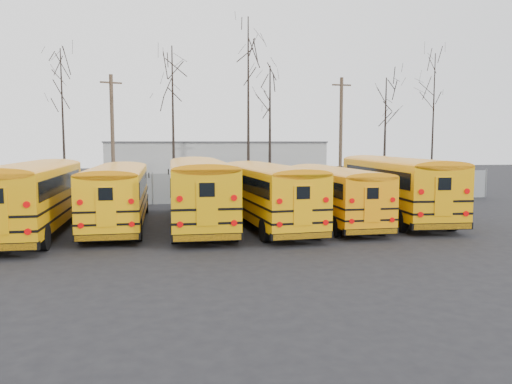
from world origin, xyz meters
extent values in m
plane|color=black|center=(0.00, 0.00, 0.00)|extent=(120.00, 120.00, 0.00)
cube|color=gray|center=(0.00, 12.00, 1.00)|extent=(40.00, 0.04, 2.00)
cube|color=#B1B2AC|center=(2.00, 32.00, 2.00)|extent=(22.00, 8.00, 4.00)
cylinder|color=black|center=(-7.59, -1.58, 0.52)|extent=(0.30, 1.04, 1.04)
cylinder|color=black|center=(-10.04, 7.13, 0.52)|extent=(0.30, 1.04, 1.04)
cylinder|color=black|center=(-7.69, 7.16, 0.52)|extent=(0.30, 1.04, 1.04)
cube|color=orange|center=(-8.81, 1.79, 1.74)|extent=(2.71, 9.70, 2.44)
cube|color=orange|center=(-8.87, 7.51, 1.04)|extent=(2.36, 1.79, 1.04)
cube|color=black|center=(-8.81, 1.58, 2.29)|extent=(2.74, 8.66, 0.73)
cube|color=black|center=(-8.82, 2.67, 0.99)|extent=(2.76, 11.49, 0.09)
cube|color=black|center=(-8.82, 2.67, 1.51)|extent=(2.76, 11.49, 0.09)
cube|color=black|center=(-8.88, 8.34, 0.47)|extent=(2.50, 0.24, 0.27)
cylinder|color=#B20505|center=(-7.76, -3.06, 0.99)|extent=(0.23, 0.04, 0.23)
cylinder|color=#B20505|center=(-7.76, -3.06, 1.92)|extent=(0.23, 0.04, 0.23)
cylinder|color=black|center=(-6.44, -0.30, 0.49)|extent=(0.28, 0.98, 0.98)
cylinder|color=black|center=(-4.24, -0.29, 0.49)|extent=(0.28, 0.98, 0.98)
cylinder|color=black|center=(-6.50, 7.89, 0.49)|extent=(0.28, 0.98, 0.98)
cylinder|color=black|center=(-4.30, 7.91, 0.49)|extent=(0.28, 0.98, 0.98)
cube|color=#F8AA08|center=(-5.36, 2.88, 1.63)|extent=(2.51, 9.09, 2.29)
cube|color=#F8AA08|center=(-5.40, 8.24, 0.98)|extent=(2.21, 1.67, 0.98)
cube|color=black|center=(-5.36, 2.68, 2.15)|extent=(2.54, 8.12, 0.68)
cube|color=black|center=(-5.37, 3.71, 0.93)|extent=(2.55, 10.77, 0.09)
cube|color=black|center=(-5.37, 3.71, 1.42)|extent=(2.55, 10.77, 0.09)
cube|color=black|center=(-5.33, -1.56, 0.44)|extent=(2.50, 0.23, 0.27)
cube|color=black|center=(-5.41, 9.02, 0.44)|extent=(2.34, 0.21, 0.25)
cube|color=#F8AA08|center=(-5.33, -1.67, 1.61)|extent=(0.73, 0.04, 1.51)
cylinder|color=#B20505|center=(-6.26, -1.69, 0.93)|extent=(0.21, 0.04, 0.21)
cylinder|color=#B20505|center=(-4.40, -1.68, 0.93)|extent=(0.21, 0.04, 0.21)
cylinder|color=#B20505|center=(-6.26, -1.69, 1.81)|extent=(0.21, 0.04, 0.21)
cylinder|color=#B20505|center=(-4.40, -1.68, 1.81)|extent=(0.21, 0.04, 0.21)
cylinder|color=black|center=(-2.78, -1.05, 0.53)|extent=(0.30, 1.06, 1.06)
cylinder|color=black|center=(-0.39, -1.06, 0.53)|extent=(0.30, 1.06, 1.06)
cylinder|color=black|center=(-2.73, 7.85, 0.53)|extent=(0.30, 1.06, 1.06)
cylinder|color=black|center=(-0.33, 7.84, 0.53)|extent=(0.30, 1.06, 1.06)
cube|color=#DD9B07|center=(-1.56, 2.39, 1.78)|extent=(2.71, 9.87, 2.49)
cube|color=#DD9B07|center=(-1.53, 8.22, 1.06)|extent=(2.40, 1.82, 1.06)
cube|color=black|center=(-1.56, 2.18, 2.33)|extent=(2.75, 8.81, 0.74)
cube|color=black|center=(-1.56, 3.29, 1.01)|extent=(2.76, 11.70, 0.10)
cube|color=black|center=(-1.56, 3.29, 1.54)|extent=(2.76, 11.70, 0.10)
cube|color=black|center=(-1.60, -2.43, 0.48)|extent=(2.71, 0.25, 0.30)
cube|color=black|center=(-1.52, 9.06, 0.48)|extent=(2.54, 0.23, 0.28)
cube|color=#DD9B07|center=(-1.60, -2.55, 1.75)|extent=(0.80, 0.05, 1.64)
cylinder|color=#B20505|center=(-2.60, -2.55, 1.01)|extent=(0.23, 0.04, 0.23)
cylinder|color=#B20505|center=(-0.59, -2.57, 1.01)|extent=(0.23, 0.04, 0.23)
cylinder|color=#B20505|center=(-2.60, -2.55, 1.96)|extent=(0.23, 0.04, 0.23)
cylinder|color=#B20505|center=(-0.59, -2.57, 1.96)|extent=(0.23, 0.04, 0.23)
cylinder|color=black|center=(0.82, -1.42, 0.49)|extent=(0.36, 1.01, 0.99)
cylinder|color=black|center=(3.04, -1.24, 0.49)|extent=(0.36, 1.01, 0.99)
cylinder|color=black|center=(0.15, 6.84, 0.49)|extent=(0.36, 1.01, 0.99)
cylinder|color=black|center=(2.37, 7.02, 0.49)|extent=(0.36, 1.01, 0.99)
cube|color=#EE9F07|center=(1.67, 1.87, 1.65)|extent=(3.21, 9.35, 2.32)
cube|color=#EE9F07|center=(1.23, 7.28, 0.99)|extent=(2.35, 1.85, 0.99)
cube|color=black|center=(1.69, 1.67, 2.17)|extent=(3.16, 8.37, 0.69)
cube|color=black|center=(1.60, 2.70, 0.94)|extent=(3.37, 11.04, 0.09)
cube|color=black|center=(1.60, 2.70, 1.43)|extent=(3.37, 11.04, 0.09)
cube|color=black|center=(2.04, -2.61, 0.44)|extent=(2.54, 0.42, 0.28)
cube|color=black|center=(1.16, 8.06, 0.44)|extent=(2.38, 0.39, 0.26)
cube|color=#EE9F07|center=(2.04, -2.71, 1.63)|extent=(0.74, 0.10, 1.53)
cylinder|color=#B20505|center=(1.11, -2.80, 0.94)|extent=(0.22, 0.06, 0.22)
cylinder|color=#B20505|center=(2.98, -2.65, 0.94)|extent=(0.22, 0.06, 0.22)
cylinder|color=#B20505|center=(1.11, -2.80, 1.83)|extent=(0.22, 0.06, 0.22)
cylinder|color=#B20505|center=(2.98, -2.65, 1.83)|extent=(0.22, 0.06, 0.22)
cylinder|color=black|center=(4.03, -0.85, 0.46)|extent=(0.28, 0.93, 0.92)
cylinder|color=black|center=(6.12, -0.81, 0.46)|extent=(0.28, 0.93, 0.92)
cylinder|color=black|center=(3.87, 6.89, 0.46)|extent=(0.28, 0.93, 0.92)
cylinder|color=black|center=(5.95, 6.94, 0.46)|extent=(0.28, 0.93, 0.92)
cube|color=orange|center=(5.01, 2.17, 1.55)|extent=(2.49, 8.63, 2.17)
cube|color=orange|center=(4.90, 7.24, 0.92)|extent=(2.11, 1.61, 0.92)
cube|color=black|center=(5.01, 1.98, 2.03)|extent=(2.50, 7.70, 0.65)
cube|color=black|center=(4.99, 2.95, 0.88)|extent=(2.55, 10.21, 0.08)
cube|color=black|center=(4.99, 2.95, 1.34)|extent=(2.55, 10.21, 0.08)
cube|color=black|center=(5.10, -2.03, 0.42)|extent=(2.37, 0.25, 0.26)
cube|color=black|center=(4.89, 7.98, 0.42)|extent=(2.22, 0.23, 0.24)
cube|color=orange|center=(5.10, -2.13, 1.52)|extent=(0.69, 0.05, 1.43)
cylinder|color=#B20505|center=(4.22, -2.16, 0.88)|extent=(0.20, 0.04, 0.20)
cylinder|color=#B20505|center=(5.98, -2.12, 0.88)|extent=(0.20, 0.04, 0.20)
cylinder|color=#B20505|center=(4.22, -2.16, 1.71)|extent=(0.20, 0.04, 0.20)
cylinder|color=#B20505|center=(5.98, -2.12, 1.71)|extent=(0.20, 0.04, 0.20)
cylinder|color=black|center=(7.28, -0.28, 0.53)|extent=(0.35, 1.08, 1.07)
cylinder|color=black|center=(9.69, -0.40, 0.53)|extent=(0.35, 1.08, 1.07)
cylinder|color=black|center=(7.75, 8.68, 0.53)|extent=(0.35, 1.08, 1.07)
cylinder|color=black|center=(10.16, 8.56, 0.53)|extent=(0.35, 1.08, 1.07)
cube|color=orange|center=(8.67, 3.13, 1.79)|extent=(3.18, 10.06, 2.51)
cube|color=orange|center=(8.98, 8.99, 1.07)|extent=(2.49, 1.94, 1.07)
cube|color=black|center=(8.66, 2.91, 2.35)|extent=(3.17, 8.99, 0.75)
cube|color=black|center=(8.72, 4.03, 1.01)|extent=(3.31, 11.89, 0.10)
cube|color=black|center=(8.72, 4.03, 1.55)|extent=(3.31, 11.89, 0.10)
cube|color=black|center=(8.42, -1.72, 0.48)|extent=(2.74, 0.38, 0.30)
cube|color=black|center=(9.02, 9.85, 0.48)|extent=(2.57, 0.35, 0.28)
cube|color=orange|center=(8.41, -1.84, 1.76)|extent=(0.80, 0.08, 1.66)
cylinder|color=#B20505|center=(7.40, -1.80, 1.01)|extent=(0.24, 0.05, 0.23)
cylinder|color=#B20505|center=(9.42, -1.91, 1.01)|extent=(0.24, 0.05, 0.23)
cylinder|color=#B20505|center=(7.40, -1.80, 1.98)|extent=(0.24, 0.05, 0.23)
cylinder|color=#B20505|center=(9.42, -1.91, 1.98)|extent=(0.24, 0.05, 0.23)
cylinder|color=#4E3C2C|center=(-6.99, 17.39, 4.49)|extent=(0.28, 0.28, 8.97)
cube|color=#4E3C2C|center=(-6.99, 17.39, 8.38)|extent=(1.54, 0.67, 0.12)
cylinder|color=#4B3A2A|center=(11.60, 19.95, 4.74)|extent=(0.30, 0.30, 9.49)
cube|color=#4B3A2A|center=(11.60, 19.95, 8.86)|extent=(1.69, 0.22, 0.13)
cone|color=black|center=(-9.95, 14.80, 5.14)|extent=(0.26, 0.26, 10.28)
cone|color=black|center=(-2.60, 13.88, 5.26)|extent=(0.26, 0.26, 10.52)
cone|color=black|center=(2.65, 14.12, 6.35)|extent=(0.26, 0.26, 12.71)
cone|color=black|center=(4.95, 17.68, 4.97)|extent=(0.26, 0.26, 9.95)
cone|color=black|center=(13.86, 16.08, 4.52)|extent=(0.26, 0.26, 9.05)
cone|color=black|center=(16.95, 14.37, 5.35)|extent=(0.26, 0.26, 10.69)
camera|label=1|loc=(-3.02, -20.96, 4.03)|focal=35.00mm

